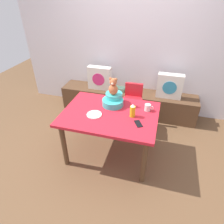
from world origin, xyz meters
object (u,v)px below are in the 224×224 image
highchair (132,101)px  book_stack (119,89)px  pillow_floral_right (170,86)px  coffee_mug (148,108)px  cell_phone (138,124)px  ketchup_bottle (133,111)px  teddy_bear (113,87)px  dinner_plate_near (94,115)px  pillow_floral_left (100,78)px  dining_table (110,119)px  infant_seat_teal (113,100)px

highchair → book_stack: bearing=127.7°
pillow_floral_right → book_stack: pillow_floral_right is taller
coffee_mug → cell_phone: size_ratio=0.83×
book_stack → ketchup_bottle: 1.34m
teddy_bear → dinner_plate_near: teddy_bear is taller
coffee_mug → book_stack: bearing=122.2°
pillow_floral_left → highchair: (0.73, -0.42, -0.16)m
highchair → ketchup_bottle: ketchup_bottle is taller
pillow_floral_right → dinner_plate_near: 1.60m
dining_table → pillow_floral_left: bearing=115.0°
pillow_floral_left → coffee_mug: size_ratio=3.67×
teddy_bear → cell_phone: size_ratio=1.74×
teddy_bear → coffee_mug: teddy_bear is taller
highchair → infant_seat_teal: infant_seat_teal is taller
pillow_floral_right → dining_table: bearing=-122.1°
teddy_bear → pillow_floral_left: bearing=119.0°
teddy_bear → ketchup_bottle: 0.44m
book_stack → teddy_bear: size_ratio=0.80×
book_stack → ketchup_bottle: bearing=-68.9°
pillow_floral_right → ketchup_bottle: ketchup_bottle is taller
coffee_mug → cell_phone: bearing=-101.7°
highchair → dinner_plate_near: size_ratio=3.95×
pillow_floral_left → book_stack: size_ratio=2.20×
coffee_mug → pillow_floral_right: bearing=74.8°
pillow_floral_right → coffee_mug: bearing=-105.2°
teddy_bear → cell_phone: teddy_bear is taller
teddy_bear → dinner_plate_near: bearing=-117.1°
infant_seat_teal → coffee_mug: size_ratio=2.75×
dining_table → dinner_plate_near: dinner_plate_near is taller
pillow_floral_right → dinner_plate_near: pillow_floral_right is taller
pillow_floral_right → coffee_mug: 1.04m
book_stack → ketchup_bottle: (0.47, -1.21, 0.33)m
pillow_floral_left → ketchup_bottle: bearing=-54.3°
pillow_floral_left → cell_phone: 1.65m
dining_table → infant_seat_teal: (-0.02, 0.22, 0.18)m
book_stack → infant_seat_teal: size_ratio=0.61×
pillow_floral_left → book_stack: bearing=3.1°
pillow_floral_left → dining_table: bearing=-65.0°
teddy_bear → ketchup_bottle: teddy_bear is taller
pillow_floral_left → book_stack: pillow_floral_left is taller
dining_table → ketchup_bottle: size_ratio=6.87×
pillow_floral_left → dinner_plate_near: pillow_floral_left is taller
teddy_bear → cell_phone: (0.42, -0.37, -0.27)m
pillow_floral_right → pillow_floral_left: bearing=180.0°
highchair → teddy_bear: 0.77m
book_stack → ketchup_bottle: size_ratio=1.08×
coffee_mug → dining_table: bearing=-157.9°
pillow_floral_right → infant_seat_teal: (-0.77, -0.97, 0.13)m
ketchup_bottle → pillow_floral_right: bearing=69.5°
cell_phone → pillow_floral_right: bearing=46.6°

